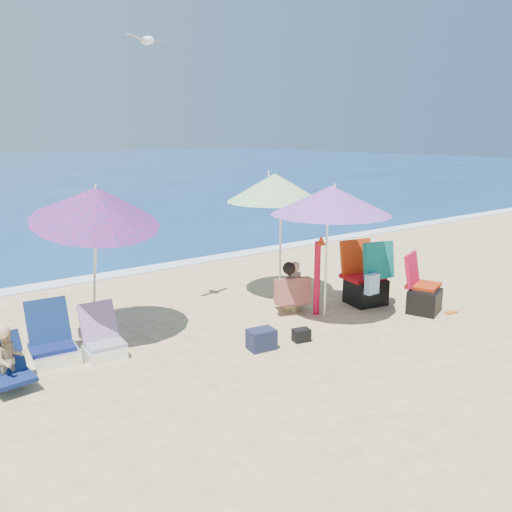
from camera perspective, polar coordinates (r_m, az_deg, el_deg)
ground at (r=7.97m, az=6.10°, el=-8.76°), size 120.00×120.00×0.00m
foam at (r=12.02m, az=-10.58°, el=-1.24°), size 120.00×0.50×0.04m
umbrella_turquoise at (r=8.37m, az=8.20°, el=6.04°), size 2.31×2.31×2.21m
umbrella_striped at (r=9.41m, az=2.09°, el=7.47°), size 2.27×2.27×2.32m
umbrella_blue at (r=7.62m, az=-17.06°, el=5.35°), size 1.79×1.86×2.45m
furled_umbrella at (r=8.68m, az=6.76°, el=-1.64°), size 0.21×0.29×1.38m
chair_navy at (r=7.59m, az=-21.26°, el=-9.09°), size 0.62×0.77×0.78m
chair_rainbow at (r=7.53m, az=-16.35°, el=-9.07°), size 0.55×0.66×0.70m
camp_chair_left at (r=9.36m, az=17.71°, el=-4.06°), size 0.82×0.79×0.98m
camp_chair_right at (r=9.46m, az=11.97°, el=-2.69°), size 0.82×0.91×1.18m
person_center at (r=8.84m, az=4.05°, el=-3.51°), size 0.71×0.63×0.89m
person_left at (r=6.91m, az=-25.36°, el=-10.13°), size 0.52×0.61×0.84m
bag_navy_a at (r=7.45m, az=0.60°, el=-9.07°), size 0.41×0.32×0.29m
bag_tan at (r=9.09m, az=4.13°, el=-5.01°), size 0.37×0.31×0.27m
bag_black_b at (r=7.76m, az=4.97°, el=-8.59°), size 0.28×0.22×0.19m
orange_item at (r=9.51m, az=20.57°, el=-5.76°), size 0.24×0.13×0.03m
seagull at (r=8.43m, az=-11.75°, el=22.05°), size 0.70×0.34×0.12m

